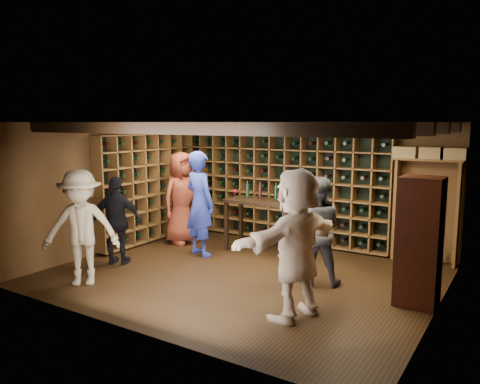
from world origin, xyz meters
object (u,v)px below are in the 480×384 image
Objects in this scene: man_blue_shirt at (200,204)px; guest_red_floral at (182,198)px; display_cabinet at (419,244)px; tasting_table at (261,207)px; guest_khaki at (81,228)px; man_grey_suit at (316,231)px; guest_beige at (296,244)px; guest_woman_black at (118,221)px.

guest_red_floral is (-0.84, 0.50, -0.04)m from man_blue_shirt.
display_cabinet reaches higher than tasting_table.
man_blue_shirt reaches higher than guest_red_floral.
man_blue_shirt reaches higher than tasting_table.
guest_khaki is at bearing 93.16° from man_blue_shirt.
man_grey_suit is 1.36m from guest_beige.
man_blue_shirt reaches higher than guest_woman_black.
guest_woman_black is at bearing -169.67° from guest_red_floral.
guest_beige is (3.34, 0.61, 0.08)m from guest_khaki.
guest_khaki reaches higher than guest_woman_black.
guest_woman_black is 3.67m from guest_beige.
guest_khaki reaches higher than display_cabinet.
guest_woman_black is at bearing -169.86° from display_cabinet.
guest_khaki is 1.30× the size of tasting_table.
guest_beige is 1.42× the size of tasting_table.
guest_woman_black is (-0.86, -1.26, -0.20)m from man_blue_shirt.
display_cabinet is 0.98× the size of guest_khaki.
man_blue_shirt is at bearing 174.52° from display_cabinet.
man_grey_suit is at bearing -37.10° from tasting_table.
man_blue_shirt reaches higher than display_cabinet.
display_cabinet is at bearing 154.97° from man_grey_suit.
guest_woman_black reaches higher than tasting_table.
guest_khaki is at bearing -116.66° from tasting_table.
man_grey_suit is 3.48m from guest_woman_black.
man_grey_suit is at bearing -5.89° from guest_khaki.
man_blue_shirt is 1.26× the size of guest_woman_black.
man_grey_suit is at bearing 173.22° from guest_woman_black.
tasting_table is (1.43, 3.09, -0.01)m from guest_khaki.
guest_beige is at bearing -54.12° from tasting_table.
tasting_table is (1.71, 0.31, -0.06)m from guest_red_floral.
guest_woman_black is at bearing 68.08° from guest_khaki.
guest_woman_black is 1.14× the size of tasting_table.
man_blue_shirt is 1.01× the size of guest_beige.
guest_woman_black is 0.88× the size of guest_khaki.
display_cabinet is 1.04× the size of man_grey_suit.
man_grey_suit is at bearing -170.95° from man_blue_shirt.
guest_red_floral is (-4.85, 0.88, 0.09)m from display_cabinet.
guest_red_floral is 4.22m from guest_beige.
display_cabinet is at bearing -168.59° from man_blue_shirt.
guest_red_floral reaches higher than display_cabinet.
guest_khaki is at bearing 9.00° from man_grey_suit.
guest_khaki reaches higher than man_grey_suit.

